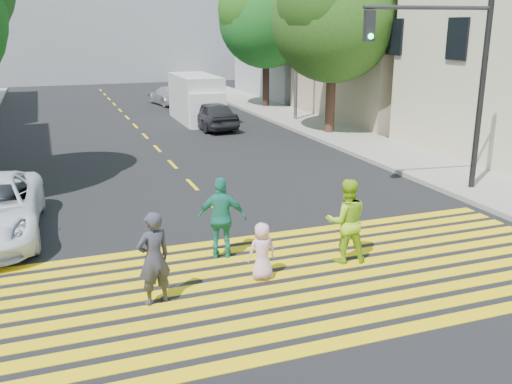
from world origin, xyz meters
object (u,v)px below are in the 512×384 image
pedestrian_man (154,258)px  pedestrian_woman (346,221)px  pedestrian_extra (222,218)px  traffic_signal (451,68)px  silver_car (168,95)px  dark_car_parked (198,97)px  pedestrian_child (262,251)px  white_van (197,100)px  tree_right_near (334,13)px  tree_right_far (267,15)px  dark_car_near (212,115)px

pedestrian_man → pedestrian_woman: 4.28m
pedestrian_extra → traffic_signal: (7.72, 2.47, 2.86)m
silver_car → dark_car_parked: dark_car_parked is taller
pedestrian_child → white_van: bearing=-103.2°
pedestrian_woman → traffic_signal: bearing=-132.2°
pedestrian_child → traffic_signal: traffic_signal is taller
pedestrian_child → dark_car_parked: 25.80m
tree_right_near → pedestrian_child: (-8.71, -13.89, -4.92)m
pedestrian_woman → tree_right_far: bearing=-93.8°
pedestrian_woman → pedestrian_extra: (-2.45, 1.14, -0.01)m
pedestrian_child → traffic_signal: 8.83m
pedestrian_woman → traffic_signal: (5.27, 3.61, 2.84)m
pedestrian_man → dark_car_near: 18.61m
tree_right_far → traffic_signal: 19.66m
tree_right_far → white_van: size_ratio=1.59×
pedestrian_child → pedestrian_extra: (-0.42, 1.37, 0.32)m
pedestrian_child → dark_car_near: bearing=-105.0°
dark_car_parked → traffic_signal: (2.02, -21.42, 3.14)m
tree_right_near → pedestrian_child: 17.11m
pedestrian_child → pedestrian_extra: bearing=-75.1°
dark_car_near → dark_car_parked: (1.39, 7.99, -0.06)m
pedestrian_man → dark_car_parked: bearing=-123.2°
white_van → pedestrian_woman: bearing=-94.5°
dark_car_parked → traffic_signal: size_ratio=0.66×
pedestrian_man → pedestrian_extra: size_ratio=0.97×
dark_car_parked → white_van: (-1.49, -5.51, 0.52)m
pedestrian_woman → silver_car: size_ratio=0.45×
pedestrian_man → dark_car_near: bearing=-126.0°
pedestrian_extra → pedestrian_man: bearing=61.7°
dark_car_parked → traffic_signal: 21.74m
pedestrian_extra → dark_car_parked: size_ratio=0.47×
pedestrian_extra → dark_car_near: size_ratio=0.45×
tree_right_far → traffic_signal: tree_right_far is taller
dark_car_near → white_van: 2.52m
white_van → dark_car_parked: bearing=75.5°
tree_right_far → traffic_signal: size_ratio=1.42×
tree_right_near → dark_car_near: bearing=144.9°
pedestrian_child → silver_car: size_ratio=0.29×
tree_right_far → dark_car_near: (-5.28, -6.06, -4.88)m
tree_right_far → pedestrian_woman: (-7.15, -23.10, -4.65)m
tree_right_far → pedestrian_woman: tree_right_far is taller
pedestrian_extra → traffic_signal: traffic_signal is taller
pedestrian_extra → white_van: 18.85m
dark_car_parked → white_van: size_ratio=0.75×
tree_right_near → traffic_signal: 10.30m
pedestrian_extra → dark_car_parked: pedestrian_extra is taller
tree_right_near → white_van: bearing=130.1°
tree_right_far → pedestrian_extra: tree_right_far is taller
tree_right_near → tree_right_far: (0.47, 9.44, 0.06)m
tree_right_far → pedestrian_child: tree_right_far is taller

